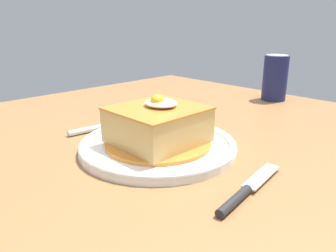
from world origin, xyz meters
The scene contains 6 objects.
dining_table centered at (0.00, 0.00, 0.66)m, with size 1.10×0.98×0.77m.
main_plate centered at (0.00, -0.08, 0.78)m, with size 0.27×0.27×0.02m.
sandwich_meal centered at (0.00, -0.08, 0.82)m, with size 0.18×0.18×0.09m.
fork centered at (-0.16, -0.10, 0.78)m, with size 0.03×0.14×0.01m.
knife centered at (0.19, -0.11, 0.78)m, with size 0.04×0.17×0.01m.
soda_can centered at (-0.05, 0.40, 0.84)m, with size 0.07×0.07×0.12m.
Camera 1 is at (0.39, -0.44, 0.99)m, focal length 35.15 mm.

